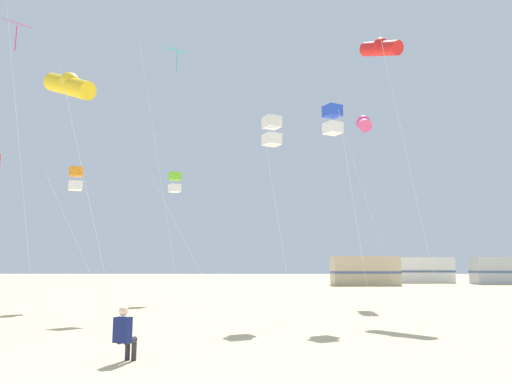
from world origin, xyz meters
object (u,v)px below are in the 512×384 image
at_px(kite_flyer_standing, 125,333).
at_px(kite_box_orange, 76,179).
at_px(kite_box_blue, 333,120).
at_px(kite_box_lime, 175,182).
at_px(kite_tube_scarlet, 381,48).
at_px(kite_tube_gold, 69,85).
at_px(kite_diamond_magenta, 17,36).
at_px(rv_van_silver, 504,271).
at_px(kite_box_white, 272,131).
at_px(rv_van_white, 423,270).
at_px(rv_van_tan, 365,271).
at_px(kite_diamond_cyan, 175,62).
at_px(kite_tube_rainbow, 363,124).

xyz_separation_m(kite_flyer_standing, kite_box_orange, (-6.41, 13.16, 5.59)).
xyz_separation_m(kite_box_blue, kite_box_lime, (-7.89, 8.95, -0.99)).
bearing_deg(kite_tube_scarlet, kite_tube_gold, -158.77).
xyz_separation_m(kite_diamond_magenta, rv_van_silver, (34.56, 33.93, -9.73)).
height_order(kite_box_white, rv_van_silver, kite_box_white).
relative_size(kite_tube_gold, rv_van_white, 1.46).
relative_size(kite_tube_scarlet, rv_van_tan, 1.99).
bearing_deg(kite_flyer_standing, kite_box_lime, -65.44).
height_order(kite_box_blue, kite_box_lime, kite_box_blue).
height_order(kite_box_orange, kite_box_lime, kite_box_lime).
distance_m(kite_box_lime, kite_tube_scarlet, 13.27).
bearing_deg(kite_diamond_cyan, kite_tube_scarlet, -7.79).
bearing_deg(rv_van_white, kite_tube_rainbow, -113.36).
xyz_separation_m(kite_box_blue, rv_van_white, (14.62, 36.89, -6.29)).
xyz_separation_m(kite_tube_rainbow, rv_van_white, (11.68, 28.25, -8.61)).
bearing_deg(kite_tube_scarlet, kite_tube_rainbow, 89.91).
height_order(kite_box_lime, rv_van_white, kite_box_lime).
distance_m(kite_diamond_magenta, rv_van_silver, 49.40).
height_order(kite_box_orange, kite_diamond_cyan, kite_diamond_cyan).
distance_m(kite_tube_rainbow, kite_tube_gold, 16.36).
distance_m(kite_flyer_standing, kite_box_white, 11.04).
distance_m(kite_flyer_standing, kite_tube_gold, 11.69).
distance_m(kite_box_blue, kite_tube_scarlet, 6.78).
bearing_deg(kite_box_lime, kite_box_orange, -135.22).
distance_m(kite_box_blue, rv_van_tan, 31.25).
bearing_deg(rv_van_silver, kite_box_blue, -126.10).
bearing_deg(kite_box_white, kite_flyer_standing, -111.29).
height_order(kite_box_lime, kite_tube_scarlet, kite_tube_scarlet).
bearing_deg(kite_diamond_magenta, kite_box_white, 2.13).
relative_size(kite_box_blue, rv_van_silver, 1.26).
bearing_deg(kite_flyer_standing, rv_van_tan, -91.11).
distance_m(kite_tube_gold, kite_box_white, 7.90).
height_order(kite_diamond_magenta, kite_tube_scarlet, kite_tube_scarlet).
xyz_separation_m(kite_flyer_standing, kite_box_blue, (5.61, 8.31, 7.06)).
height_order(kite_tube_gold, rv_van_silver, kite_tube_gold).
distance_m(kite_box_orange, kite_box_lime, 5.84).
relative_size(kite_box_blue, kite_box_lime, 1.14).
distance_m(kite_box_blue, rv_van_white, 40.18).
distance_m(kite_flyer_standing, kite_box_orange, 15.67).
bearing_deg(rv_van_tan, kite_box_lime, -129.61).
bearing_deg(kite_flyer_standing, kite_box_orange, -46.99).
xyz_separation_m(kite_tube_rainbow, kite_box_orange, (-14.97, -3.79, -3.80)).
height_order(kite_tube_scarlet, kite_diamond_cyan, kite_diamond_cyan).
relative_size(kite_flyer_standing, kite_box_blue, 0.14).
bearing_deg(kite_tube_rainbow, kite_box_blue, -108.83).
xyz_separation_m(kite_box_blue, kite_box_white, (-2.40, -0.06, -0.46)).
xyz_separation_m(kite_flyer_standing, kite_tube_rainbow, (8.56, 16.95, 9.39)).
bearing_deg(kite_box_white, kite_tube_scarlet, 36.31).
relative_size(kite_tube_scarlet, rv_van_silver, 2.00).
bearing_deg(kite_box_white, rv_van_white, 65.26).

